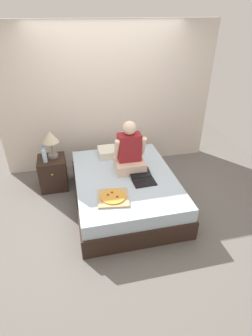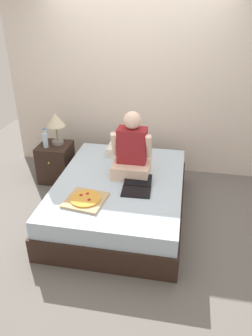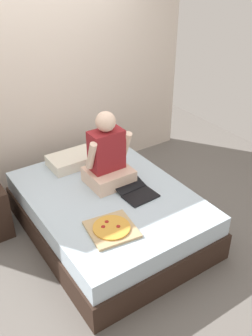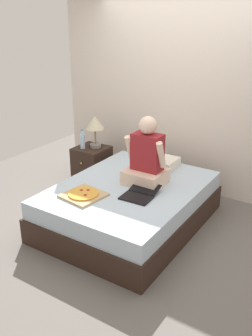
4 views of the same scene
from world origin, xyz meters
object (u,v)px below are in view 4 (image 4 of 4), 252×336
at_px(person_seated, 147,159).
at_px(bed, 129,205).
at_px(nightstand_left, 92,165).
at_px(pizza_box, 84,195).
at_px(lamp_on_left_nightstand, 95,125).
at_px(laptop, 139,194).
at_px(water_bottle, 83,141).

bearing_deg(person_seated, bed, -120.95).
height_order(nightstand_left, pizza_box, nightstand_left).
relative_size(person_seated, pizza_box, 1.73).
height_order(bed, pizza_box, pizza_box).
xyz_separation_m(nightstand_left, lamp_on_left_nightstand, (0.04, 0.05, 0.60)).
bearing_deg(pizza_box, laptop, 33.29).
relative_size(water_bottle, laptop, 0.64).
relative_size(lamp_on_left_nightstand, laptop, 1.05).
bearing_deg(bed, laptop, -35.85).
bearing_deg(water_bottle, nightstand_left, 48.35).
xyz_separation_m(lamp_on_left_nightstand, person_seated, (1.15, -0.55, -0.10)).
bearing_deg(lamp_on_left_nightstand, pizza_box, -57.93).
bearing_deg(bed, pizza_box, -118.79).
xyz_separation_m(water_bottle, pizza_box, (0.89, -1.09, -0.15)).
relative_size(lamp_on_left_nightstand, person_seated, 0.58).
distance_m(nightstand_left, pizza_box, 1.45).
distance_m(nightstand_left, lamp_on_left_nightstand, 0.60).
xyz_separation_m(water_bottle, person_seated, (1.27, -0.41, 0.12)).
relative_size(nightstand_left, water_bottle, 1.98).
bearing_deg(lamp_on_left_nightstand, person_seated, -25.70).
xyz_separation_m(nightstand_left, laptop, (1.31, -0.85, 0.24)).
xyz_separation_m(nightstand_left, pizza_box, (0.81, -1.18, 0.24)).
xyz_separation_m(bed, nightstand_left, (-1.08, 0.69, 0.03)).
bearing_deg(person_seated, lamp_on_left_nightstand, 154.30).
height_order(lamp_on_left_nightstand, laptop, lamp_on_left_nightstand).
bearing_deg(person_seated, water_bottle, 161.97).
distance_m(laptop, pizza_box, 0.59).
bearing_deg(person_seated, laptop, -71.38).
distance_m(lamp_on_left_nightstand, pizza_box, 1.49).
relative_size(bed, lamp_on_left_nightstand, 4.37).
distance_m(lamp_on_left_nightstand, person_seated, 1.28).
bearing_deg(lamp_on_left_nightstand, nightstand_left, -128.63).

